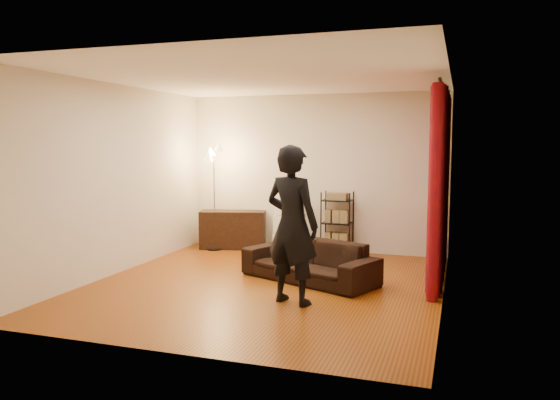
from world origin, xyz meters
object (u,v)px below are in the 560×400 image
(storage_boxes, at_px, (286,224))
(wire_shelf, at_px, (337,223))
(person, at_px, (292,225))
(sofa, at_px, (309,261))
(floor_lamp, at_px, (214,198))
(media_cabinet, at_px, (233,230))

(storage_boxes, xyz_separation_m, wire_shelf, (0.89, 0.03, 0.05))
(person, distance_m, storage_boxes, 3.14)
(person, height_order, storage_boxes, person)
(sofa, distance_m, floor_lamp, 2.74)
(storage_boxes, height_order, wire_shelf, wire_shelf)
(sofa, height_order, person, person)
(floor_lamp, bearing_deg, sofa, -36.11)
(floor_lamp, bearing_deg, wire_shelf, 8.49)
(media_cabinet, xyz_separation_m, floor_lamp, (-0.25, -0.24, 0.58))
(floor_lamp, bearing_deg, person, -49.77)
(media_cabinet, bearing_deg, floor_lamp, -151.29)
(person, bearing_deg, floor_lamp, -33.17)
(storage_boxes, bearing_deg, sofa, -63.62)
(sofa, xyz_separation_m, floor_lamp, (-2.15, 1.57, 0.64))
(sofa, bearing_deg, person, -62.36)
(media_cabinet, height_order, wire_shelf, wire_shelf)
(storage_boxes, bearing_deg, person, -71.05)
(storage_boxes, distance_m, wire_shelf, 0.89)
(person, xyz_separation_m, floor_lamp, (-2.24, 2.65, -0.01))
(person, distance_m, wire_shelf, 2.99)
(storage_boxes, bearing_deg, media_cabinet, -177.18)
(person, bearing_deg, storage_boxes, -54.45)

